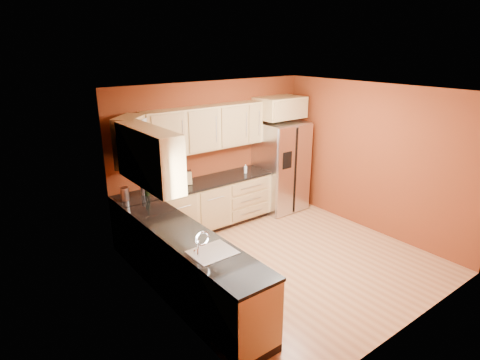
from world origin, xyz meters
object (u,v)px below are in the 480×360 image
object	(u,v)px
knife_block	(188,178)
refrigerator	(280,166)
soap_dispenser	(245,169)
wine_bottle_a	(179,180)
canister_left	(144,189)

from	to	relation	value
knife_block	refrigerator	bearing A→B (deg)	18.63
soap_dispenser	knife_block	bearing A→B (deg)	174.96
soap_dispenser	wine_bottle_a	bearing A→B (deg)	-179.03
refrigerator	canister_left	bearing A→B (deg)	177.80
canister_left	soap_dispenser	bearing A→B (deg)	-2.90
refrigerator	wine_bottle_a	bearing A→B (deg)	-179.64
refrigerator	knife_block	xyz separation A→B (m)	(-2.04, 0.11, 0.14)
canister_left	knife_block	distance (m)	0.81
refrigerator	knife_block	size ratio (longest dim) A/B	8.16
wine_bottle_a	refrigerator	bearing A→B (deg)	0.36
wine_bottle_a	knife_block	distance (m)	0.29
canister_left	wine_bottle_a	distance (m)	0.57
refrigerator	wine_bottle_a	world-z (taller)	refrigerator
canister_left	soap_dispenser	xyz separation A→B (m)	(1.97, -0.10, -0.01)
refrigerator	wine_bottle_a	xyz separation A→B (m)	(-2.30, -0.01, 0.18)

